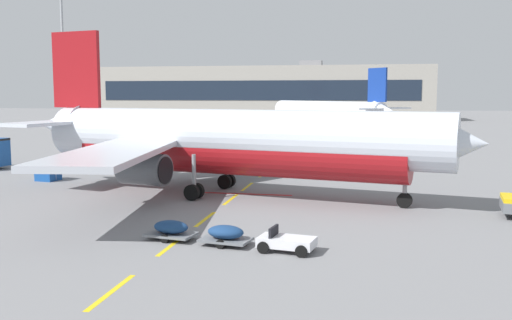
{
  "coord_description": "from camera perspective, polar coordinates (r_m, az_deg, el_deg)",
  "views": [
    {
      "loc": [
        27.18,
        -18.38,
        7.33
      ],
      "look_at": [
        19.04,
        23.5,
        2.35
      ],
      "focal_mm": 40.1,
      "sensor_mm": 36.0,
      "label": 1
    }
  ],
  "objects": [
    {
      "name": "baggage_train",
      "position": [
        27.9,
        -2.98,
        -7.46
      ],
      "size": [
        8.72,
        2.95,
        1.14
      ],
      "color": "silver",
      "rests_on": "ground"
    },
    {
      "name": "terminal_satellite",
      "position": [
        164.36,
        0.55,
        6.69
      ],
      "size": [
        94.47,
        18.17,
        16.41
      ],
      "color": "#9E998E",
      "rests_on": "ground"
    },
    {
      "name": "airliner_mid_left",
      "position": [
        108.81,
        7.18,
        4.73
      ],
      "size": [
        27.52,
        28.13,
        11.61
      ],
      "color": "silver",
      "rests_on": "ground"
    },
    {
      "name": "catering_truck",
      "position": [
        64.04,
        -7.11,
        1.52
      ],
      "size": [
        6.16,
        7.02,
        3.14
      ],
      "color": "black",
      "rests_on": "ground"
    },
    {
      "name": "airliner_foreground",
      "position": [
        41.09,
        -2.77,
        1.94
      ],
      "size": [
        34.64,
        33.92,
        12.2
      ],
      "color": "silver",
      "rests_on": "ground"
    },
    {
      "name": "uld_cargo_container",
      "position": [
        51.35,
        -20.03,
        -1.05
      ],
      "size": [
        1.83,
        1.8,
        1.6
      ],
      "color": "#194C9E",
      "rests_on": "ground"
    },
    {
      "name": "apron_paint_markings",
      "position": [
        58.24,
        1.84,
        -0.57
      ],
      "size": [
        8.0,
        98.63,
        0.01
      ],
      "color": "yellow",
      "rests_on": "ground"
    },
    {
      "name": "ground",
      "position": [
        60.21,
        23.2,
        -0.87
      ],
      "size": [
        400.0,
        400.0,
        0.0
      ],
      "primitive_type": "plane",
      "color": "slate"
    },
    {
      "name": "apron_light_mast_near",
      "position": [
        86.46,
        -18.74,
        11.27
      ],
      "size": [
        1.8,
        1.8,
        23.65
      ],
      "color": "slate",
      "rests_on": "ground"
    }
  ]
}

